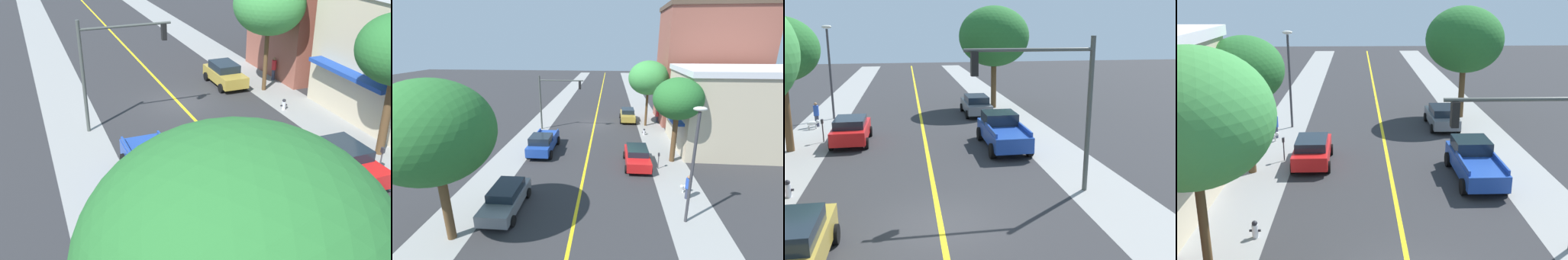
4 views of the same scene
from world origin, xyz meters
The scene contains 20 objects.
ground_plane centered at (0.00, 0.00, 0.00)m, with size 140.00×140.00×0.00m, color #2D2D30.
sidewalk_left centered at (-6.93, 0.00, 0.00)m, with size 3.16×126.00×0.01m, color gray.
sidewalk_right centered at (6.93, 0.00, 0.00)m, with size 3.16×126.00×0.01m, color gray.
road_centerline_stripe centered at (0.00, 0.00, 0.00)m, with size 0.20×126.00×0.00m, color yellow.
pale_office_building centered at (-14.12, -3.07, 7.13)m, with size 11.93×7.71×14.23m.
corner_shop_building centered at (-14.11, 6.42, 3.88)m, with size 12.49×8.76×7.74m.
street_tree_left_near centered at (6.26, 21.19, 5.92)m, with size 5.76×5.76×8.38m.
street_tree_right_corner centered at (-6.38, -0.17, 5.90)m, with size 4.73×4.73×7.92m.
street_tree_left_far centered at (-7.41, 10.35, 5.49)m, with size 4.04×4.04×7.25m.
fire_hydrant centered at (-5.80, 3.48, 0.36)m, with size 0.44×0.24×0.73m.
parking_meter centered at (-5.95, 11.99, 0.91)m, with size 0.12×0.18×1.39m.
traffic_light_mast centered at (4.63, 2.18, 4.21)m, with size 5.15×0.32×6.33m.
street_lamp centered at (-6.41, 18.79, 4.18)m, with size 0.70×0.36×6.81m.
red_sedan_left_curb centered at (-4.26, 11.48, 0.82)m, with size 2.12×4.30×1.56m.
grey_sedan_right_curb centered at (4.31, 18.45, 0.80)m, with size 2.05×4.53×1.54m.
gold_sedan_left_curb centered at (-4.26, -2.12, 0.83)m, with size 2.04×4.11×1.60m.
blue_pickup_truck centered at (4.28, 9.16, 0.93)m, with size 2.30×5.43×1.86m.
pedestrian_blue_shirt centered at (-7.12, 16.31, 0.88)m, with size 0.35×0.35×1.68m.
pedestrian_red_shirt centered at (-8.07, -1.80, 0.91)m, with size 0.34×0.34×1.72m.
small_dog centered at (-7.23, 15.52, 0.41)m, with size 0.82×0.52×0.62m.
Camera 2 is at (-1.87, 32.16, 9.81)m, focal length 24.42 mm.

